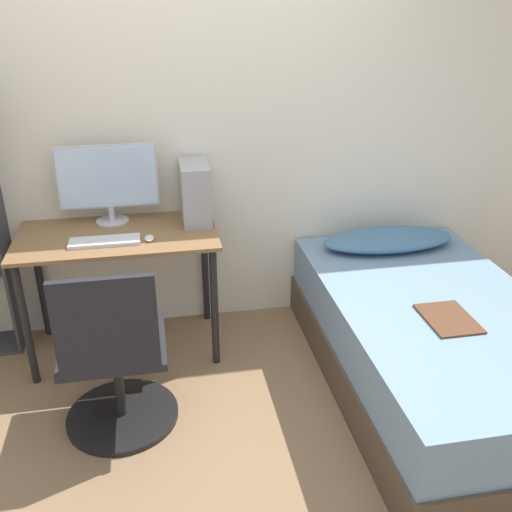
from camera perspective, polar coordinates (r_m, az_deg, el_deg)
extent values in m
plane|color=#846647|center=(2.92, -3.50, -19.41)|extent=(14.00, 14.00, 0.00)
cube|color=silver|center=(3.53, -6.97, 11.98)|extent=(8.00, 0.05, 2.50)
cube|color=brown|center=(3.36, -13.72, 2.01)|extent=(1.14, 0.62, 0.02)
cylinder|color=black|center=(3.38, -22.02, -6.46)|extent=(0.04, 0.04, 0.75)
cylinder|color=black|center=(3.31, -4.17, -5.19)|extent=(0.04, 0.04, 0.75)
cylinder|color=black|center=(3.83, -20.76, -2.47)|extent=(0.04, 0.04, 0.75)
cylinder|color=black|center=(3.76, -5.11, -1.27)|extent=(0.04, 0.04, 0.75)
cube|color=#38383D|center=(3.61, -24.20, 2.84)|extent=(0.02, 0.27, 1.61)
cylinder|color=black|center=(3.19, -13.15, -15.24)|extent=(0.58, 0.58, 0.03)
cylinder|color=black|center=(3.05, -13.57, -12.05)|extent=(0.05, 0.05, 0.41)
cube|color=black|center=(2.92, -14.02, -8.50)|extent=(0.50, 0.50, 0.04)
cube|color=black|center=(2.59, -14.78, -6.71)|extent=(0.45, 0.04, 0.46)
cube|color=#4C3D2D|center=(3.42, 17.02, -10.43)|extent=(1.13, 1.98, 0.24)
cube|color=#708EA8|center=(3.28, 17.60, -6.66)|extent=(1.10, 1.94, 0.29)
ellipsoid|color=teal|center=(3.76, 13.04, 1.62)|extent=(0.86, 0.36, 0.11)
cube|color=#56331E|center=(3.06, 18.70, -5.95)|extent=(0.24, 0.32, 0.01)
cylinder|color=#B7B7BC|center=(3.54, -14.16, 3.43)|extent=(0.20, 0.20, 0.01)
cylinder|color=#B7B7BC|center=(3.52, -14.25, 4.20)|extent=(0.04, 0.04, 0.09)
cube|color=#B7B7BC|center=(3.46, -14.63, 7.67)|extent=(0.58, 0.01, 0.38)
cube|color=#B2D1EF|center=(3.45, -14.64, 7.63)|extent=(0.56, 0.01, 0.35)
cube|color=silver|center=(3.25, -14.89, 1.42)|extent=(0.38, 0.13, 0.02)
cube|color=#99999E|center=(3.42, -6.12, 6.34)|extent=(0.16, 0.32, 0.35)
ellipsoid|color=silver|center=(3.23, -10.62, 1.77)|extent=(0.06, 0.09, 0.02)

